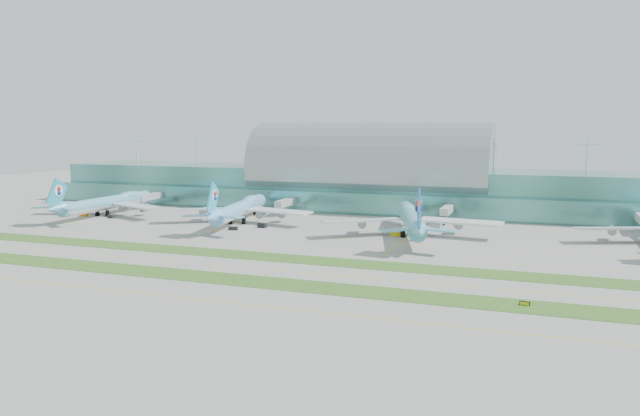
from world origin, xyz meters
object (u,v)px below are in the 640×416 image
at_px(airliner_c, 411,218).
at_px(taxiway_sign_east, 525,304).
at_px(airliner_b, 240,208).
at_px(terminal, 370,180).
at_px(airliner_a, 108,202).

height_order(airliner_c, taxiway_sign_east, airliner_c).
height_order(airliner_b, taxiway_sign_east, airliner_b).
xyz_separation_m(terminal, airliner_c, (35.79, -72.32, -7.70)).
height_order(airliner_b, airliner_c, airliner_c).
bearing_deg(airliner_a, taxiway_sign_east, -25.35).
height_order(terminal, airliner_b, terminal).
bearing_deg(terminal, airliner_c, -63.67).
distance_m(airliner_c, taxiway_sign_east, 94.72).
xyz_separation_m(airliner_b, taxiway_sign_east, (119.21, -90.45, -5.83)).
bearing_deg(airliner_b, taxiway_sign_east, -46.82).
distance_m(airliner_b, taxiway_sign_east, 149.75).
height_order(airliner_a, taxiway_sign_east, airliner_a).
relative_size(airliner_a, airliner_b, 0.96).
bearing_deg(terminal, taxiway_sign_east, -62.93).
distance_m(airliner_a, airliner_b, 68.19).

